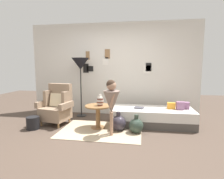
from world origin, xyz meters
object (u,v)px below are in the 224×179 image
Objects in this scene: side_table at (98,112)px; book_on_daybed at (139,108)px; vase_striped at (100,101)px; demijohn_far at (136,126)px; magazine_basket at (33,123)px; floor_lamp at (80,65)px; daybed at (152,117)px; person_child at (111,100)px; demijohn_near at (118,123)px; armchair at (57,106)px.

book_on_daybed is (0.91, 0.40, 0.03)m from side_table.
vase_striped is 0.64× the size of demijohn_far.
magazine_basket is (-1.48, -0.29, -0.49)m from vase_striped.
floor_lamp is at bearing 145.45° from demijohn_far.
daybed is 2.33m from floor_lamp.
side_table is 0.91m from demijohn_far.
side_table is (-1.22, -0.44, 0.18)m from daybed.
side_table is 1.48× the size of demijohn_far.
daybed is 8.69× the size of book_on_daybed.
person_child is at bearing -43.26° from side_table.
vase_striped is 0.61× the size of demijohn_near.
magazine_basket is (-1.90, -0.22, -0.03)m from demijohn_near.
book_on_daybed is 0.79× the size of magazine_basket.
side_table reaches higher than daybed.
demijohn_far is at bearing -9.86° from armchair.
vase_striped is at bearing -9.06° from armchair.
armchair is at bearing 170.94° from side_table.
side_table is at bearing -156.42° from book_on_daybed.
daybed is 1.18× the size of floor_lamp.
daybed is at bearing 20.87° from vase_striped.
daybed is 1.68× the size of person_child.
book_on_daybed is at bearing 6.50° from armchair.
person_child reaches higher than side_table.
demijohn_near is 1.50× the size of magazine_basket.
magazine_basket is at bearing -173.43° from demijohn_near.
demijohn_near is 1.06× the size of demijohn_far.
vase_striped reaches higher than demijohn_far.
demijohn_far is (-0.04, -0.56, -0.26)m from book_on_daybed.
magazine_basket is at bearing -167.99° from side_table.
demijohn_near is at bearing 168.16° from demijohn_far.
armchair is at bearing -115.91° from floor_lamp.
floor_lamp reaches higher than daybed.
demijohn_far is (0.81, -0.16, -0.47)m from vase_striped.
floor_lamp is (-0.76, 0.92, 0.79)m from vase_striped.
demijohn_near is (-0.43, -0.48, -0.24)m from book_on_daybed.
book_on_daybed is at bearing 16.69° from magazine_basket.
daybed is 0.38m from book_on_daybed.
armchair is at bearing -173.50° from book_on_daybed.
book_on_daybed is (0.54, 0.74, -0.31)m from person_child.
armchair is at bearing 170.94° from vase_striped.
daybed is 0.70m from demijohn_far.
vase_striped is 0.97m from book_on_daybed.
armchair is 3.81× the size of vase_striped.
armchair reaches higher than daybed.
daybed is at bearing 19.69° from side_table.
daybed is at bearing -14.04° from floor_lamp.
demijohn_near is at bearing -40.25° from floor_lamp.
demijohn_near is at bearing -144.98° from daybed.
magazine_basket is (-2.33, -0.70, -0.28)m from book_on_daybed.
magazine_basket is at bearing -176.57° from demijohn_far.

